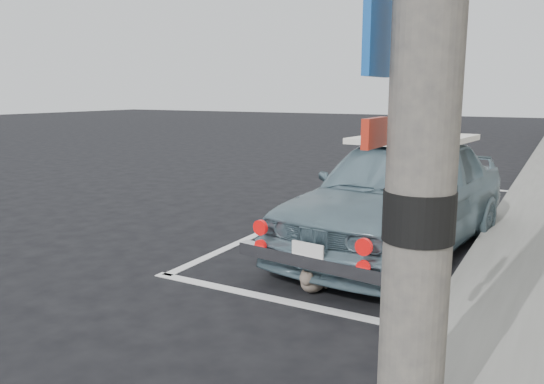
{
  "coord_description": "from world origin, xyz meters",
  "views": [
    {
      "loc": [
        2.66,
        -4.58,
        1.9
      ],
      "look_at": [
        -0.31,
        0.73,
        0.75
      ],
      "focal_mm": 35.0,
      "sensor_mm": 36.0,
      "label": 1
    }
  ],
  "objects": [
    {
      "name": "retro_coupe",
      "position": [
        0.94,
        1.63,
        0.71
      ],
      "size": [
        2.14,
        4.29,
        1.4
      ],
      "rotation": [
        0.0,
        0.0,
        -0.12
      ],
      "color": "slate",
      "rests_on": "ground"
    },
    {
      "name": "pline_side",
      "position": [
        -0.9,
        3.0,
        0.0
      ],
      "size": [
        0.12,
        7.0,
        0.01
      ],
      "primitive_type": "cube",
      "color": "silver",
      "rests_on": "ground"
    },
    {
      "name": "ground",
      "position": [
        0.0,
        0.0,
        0.0
      ],
      "size": [
        80.0,
        80.0,
        0.0
      ],
      "primitive_type": "plane",
      "color": "black",
      "rests_on": "ground"
    },
    {
      "name": "cat",
      "position": [
        0.64,
        -0.15,
        0.13
      ],
      "size": [
        0.23,
        0.52,
        0.28
      ],
      "rotation": [
        0.0,
        0.0,
        0.01
      ],
      "color": "#6C6252",
      "rests_on": "ground"
    },
    {
      "name": "pline_front",
      "position": [
        0.5,
        6.5,
        0.0
      ],
      "size": [
        3.0,
        0.12,
        0.01
      ],
      "primitive_type": "cube",
      "color": "silver",
      "rests_on": "ground"
    },
    {
      "name": "pline_rear",
      "position": [
        0.5,
        -0.5,
        0.0
      ],
      "size": [
        3.0,
        0.12,
        0.01
      ],
      "primitive_type": "cube",
      "color": "silver",
      "rests_on": "ground"
    }
  ]
}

